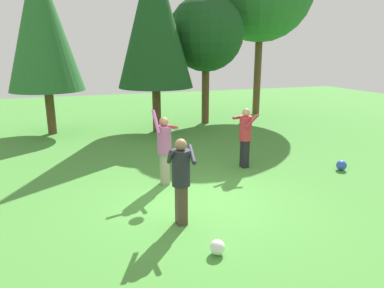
% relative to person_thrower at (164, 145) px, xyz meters
% --- Properties ---
extents(ground_plane, '(40.00, 40.00, 0.00)m').
position_rel_person_thrower_xyz_m(ground_plane, '(0.36, -1.32, -0.99)').
color(ground_plane, '#478C38').
extents(person_thrower, '(0.56, 0.59, 1.84)m').
position_rel_person_thrower_xyz_m(person_thrower, '(0.00, 0.00, 0.00)').
color(person_thrower, gray).
rests_on(person_thrower, ground_plane).
extents(person_catcher, '(0.57, 0.63, 1.66)m').
position_rel_person_thrower_xyz_m(person_catcher, '(-0.24, -2.09, -0.01)').
color(person_catcher, '#4C382D').
rests_on(person_catcher, ground_plane).
extents(person_bystander, '(0.70, 0.65, 1.67)m').
position_rel_person_thrower_xyz_m(person_bystander, '(2.43, 0.50, -0.01)').
color(person_bystander, black).
rests_on(person_bystander, ground_plane).
extents(frisbee, '(0.38, 0.38, 0.11)m').
position_rel_person_thrower_xyz_m(frisbee, '(0.08, -0.43, 0.53)').
color(frisbee, red).
extents(ball_blue, '(0.28, 0.28, 0.28)m').
position_rel_person_thrower_xyz_m(ball_blue, '(4.83, -0.61, -0.86)').
color(ball_blue, blue).
rests_on(ball_blue, ground_plane).
extents(ball_white, '(0.25, 0.25, 0.25)m').
position_rel_person_thrower_xyz_m(ball_white, '(-0.01, -3.28, -0.87)').
color(ball_white, white).
rests_on(ball_white, ground_plane).
extents(tree_left, '(2.76, 2.76, 6.59)m').
position_rel_person_thrower_xyz_m(tree_left, '(-2.79, 6.67, 3.12)').
color(tree_left, brown).
rests_on(tree_left, ground_plane).
extents(tree_center, '(2.90, 2.90, 6.94)m').
position_rel_person_thrower_xyz_m(tree_center, '(1.20, 5.70, 3.34)').
color(tree_center, brown).
rests_on(tree_center, ground_plane).
extents(tree_right, '(3.20, 3.20, 5.47)m').
position_rel_person_thrower_xyz_m(tree_right, '(3.65, 6.66, 2.85)').
color(tree_right, brown).
rests_on(tree_right, ground_plane).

